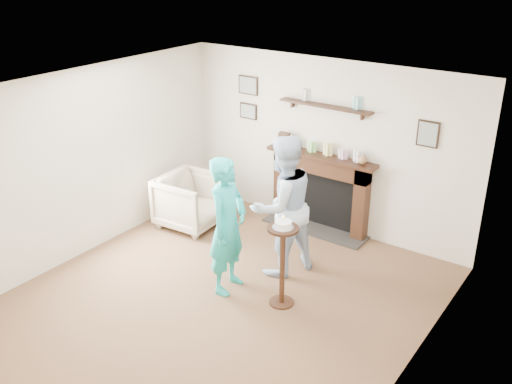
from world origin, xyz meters
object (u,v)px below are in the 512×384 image
woman (229,287)px  pedestal_table (283,251)px  man (281,270)px  armchair (192,225)px

woman → pedestal_table: size_ratio=1.49×
man → pedestal_table: (0.41, -0.62, 0.71)m
armchair → man: 1.83m
armchair → woman: bearing=-128.3°
armchair → man: (1.80, -0.31, 0.00)m
man → woman: man is taller
woman → pedestal_table: bearing=-91.3°
man → pedestal_table: bearing=55.5°
armchair → woman: woman is taller
woman → pedestal_table: (0.72, 0.09, 0.71)m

